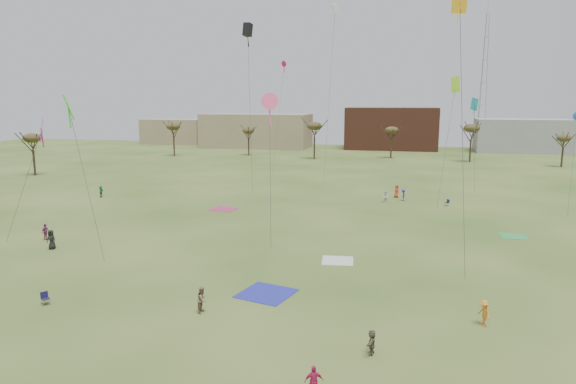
% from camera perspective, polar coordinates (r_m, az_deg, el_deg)
% --- Properties ---
extents(ground, '(260.00, 260.00, 0.00)m').
position_cam_1_polar(ground, '(37.69, -4.42, -11.42)').
color(ground, '#2F5019').
rests_on(ground, ground).
extents(spectator_fore_a, '(0.99, 0.67, 1.55)m').
position_cam_1_polar(spectator_fore_a, '(25.73, 2.91, -20.35)').
color(spectator_fore_a, '#C9225D').
rests_on(spectator_fore_a, ground).
extents(spectator_fore_b, '(0.68, 0.86, 1.73)m').
position_cam_1_polar(spectator_fore_b, '(34.97, -9.55, -11.77)').
color(spectator_fore_b, '#7A5E4D').
rests_on(spectator_fore_b, ground).
extents(spectator_fore_c, '(0.53, 1.36, 1.44)m').
position_cam_1_polar(spectator_fore_c, '(29.67, 9.33, -16.23)').
color(spectator_fore_c, brown).
rests_on(spectator_fore_c, ground).
extents(flyer_mid_a, '(0.92, 0.60, 1.87)m').
position_cam_1_polar(flyer_mid_a, '(53.30, -24.93, -4.84)').
color(flyer_mid_a, black).
rests_on(flyer_mid_a, ground).
extents(flyer_mid_b, '(1.04, 1.21, 1.62)m').
position_cam_1_polar(flyer_mid_b, '(34.88, 21.05, -12.49)').
color(flyer_mid_b, orange).
rests_on(flyer_mid_b, ground).
extents(spectator_mid_d, '(0.45, 1.00, 1.68)m').
position_cam_1_polar(spectator_mid_d, '(57.06, -25.49, -4.03)').
color(spectator_mid_d, '#89396E').
rests_on(spectator_mid_d, ground).
extents(spectator_mid_e, '(0.96, 0.91, 1.56)m').
position_cam_1_polar(spectator_mid_e, '(71.82, 10.85, -0.52)').
color(spectator_mid_e, white).
rests_on(spectator_mid_e, ground).
extents(flyer_far_a, '(0.98, 1.59, 1.63)m').
position_cam_1_polar(flyer_far_a, '(79.25, -20.17, 0.05)').
color(flyer_far_a, '#256F4A').
rests_on(flyer_far_a, ground).
extents(flyer_far_b, '(0.99, 1.11, 1.90)m').
position_cam_1_polar(flyer_far_b, '(75.62, 12.03, 0.10)').
color(flyer_far_b, '#C94422').
rests_on(flyer_far_b, ground).
extents(flyer_far_c, '(0.65, 1.07, 1.61)m').
position_cam_1_polar(flyer_far_c, '(73.53, 12.75, -0.33)').
color(flyer_far_c, '#28229C').
rests_on(flyer_far_c, ground).
extents(blanket_blue, '(4.43, 4.43, 0.03)m').
position_cam_1_polar(blanket_blue, '(37.89, -2.44, -11.27)').
color(blanket_blue, '#252BA4').
rests_on(blanket_blue, ground).
extents(blanket_cream, '(3.01, 3.01, 0.03)m').
position_cam_1_polar(blanket_cream, '(45.38, 5.57, -7.66)').
color(blanket_cream, silver).
rests_on(blanket_cream, ground).
extents(blanket_plum, '(3.56, 3.56, 0.03)m').
position_cam_1_polar(blanket_plum, '(66.67, -7.23, -1.92)').
color(blanket_plum, '#A83361').
rests_on(blanket_plum, ground).
extents(blanket_olive, '(2.70, 2.70, 0.03)m').
position_cam_1_polar(blanket_olive, '(58.04, 23.89, -4.54)').
color(blanket_olive, green).
rests_on(blanket_olive, ground).
extents(camp_chair_left, '(0.73, 0.72, 0.87)m').
position_cam_1_polar(camp_chair_left, '(39.59, -25.47, -10.94)').
color(camp_chair_left, '#161539').
rests_on(camp_chair_left, ground).
extents(camp_chair_right, '(0.74, 0.73, 0.87)m').
position_cam_1_polar(camp_chair_right, '(71.41, 17.32, -1.29)').
color(camp_chair_right, '#141738').
rests_on(camp_chair_right, ground).
extents(kites_aloft, '(61.40, 53.88, 27.77)m').
position_cam_1_polar(kites_aloft, '(65.80, 0.01, 15.81)').
color(kites_aloft, red).
rests_on(kites_aloft, ground).
extents(tree_line, '(117.44, 49.32, 8.91)m').
position_cam_1_polar(tree_line, '(113.46, 6.71, 6.65)').
color(tree_line, '#3A2B1E').
rests_on(tree_line, ground).
extents(building_tan, '(32.00, 14.00, 10.00)m').
position_cam_1_polar(building_tan, '(155.52, -3.55, 6.85)').
color(building_tan, '#937F60').
rests_on(building_tan, ground).
extents(building_brick, '(26.00, 16.00, 12.00)m').
position_cam_1_polar(building_brick, '(153.60, 11.54, 7.00)').
color(building_brick, brown).
rests_on(building_brick, ground).
extents(building_grey, '(24.00, 12.00, 9.00)m').
position_cam_1_polar(building_grey, '(154.30, 24.64, 5.74)').
color(building_grey, gray).
rests_on(building_grey, ground).
extents(building_tan_west, '(20.00, 12.00, 8.00)m').
position_cam_1_polar(building_tan_west, '(173.19, -12.43, 6.64)').
color(building_tan_west, '#937F60').
rests_on(building_tan_west, ground).
extents(radio_tower, '(1.51, 1.72, 41.00)m').
position_cam_1_polar(radio_tower, '(159.50, 20.97, 11.40)').
color(radio_tower, '#9EA3A8').
rests_on(radio_tower, ground).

